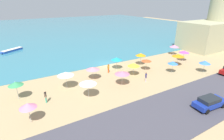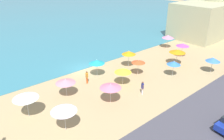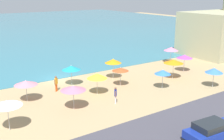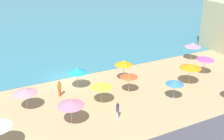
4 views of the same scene
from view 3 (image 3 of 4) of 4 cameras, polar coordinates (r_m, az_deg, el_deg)
The scene contains 16 objects.
ground_plane at distance 34.81m, azimuth -10.74°, elevation -1.83°, with size 160.00×160.00×0.00m, color tan.
beach_umbrella_0 at distance 31.19m, azimuth 1.72°, elevation 0.14°, with size 1.86×1.86×2.21m.
beach_umbrella_1 at distance 25.26m, azimuth -7.89°, elevation -3.66°, with size 2.29×2.29×2.30m.
beach_umbrella_2 at distance 28.76m, azimuth -3.06°, elevation -1.20°, with size 2.10×2.10×2.32m.
beach_umbrella_3 at distance 30.87m, azimuth 10.30°, elevation -0.40°, with size 1.81×1.81×2.21m.
beach_umbrella_4 at distance 32.82m, azimuth 20.04°, elevation -0.08°, with size 1.93×1.93×2.28m.
beach_umbrella_5 at distance 22.63m, azimuth -20.56°, elevation -6.37°, with size 2.27×2.27×2.49m.
beach_umbrella_7 at distance 33.82m, azimuth 0.24°, elevation 1.84°, with size 2.02×2.02×2.54m.
beach_umbrella_9 at distance 31.77m, azimuth -8.30°, elevation 0.45°, with size 2.11×2.11×2.38m.
beach_umbrella_11 at distance 42.30m, azimuth 11.93°, elevation 4.22°, with size 2.12×2.12×2.47m.
beach_umbrella_12 at distance 28.09m, azimuth -17.12°, elevation -2.51°, with size 2.23×2.23×2.17m.
beach_umbrella_13 at distance 34.71m, azimuth 12.40°, elevation 1.73°, with size 2.39×2.39×2.47m.
beach_umbrella_14 at distance 38.13m, azimuth 14.54°, elevation 2.68°, with size 2.09×2.09×2.35m.
bather_0 at distance 30.42m, azimuth -11.29°, elevation -2.57°, with size 0.48×0.39×1.70m.
bather_2 at distance 26.68m, azimuth 0.72°, elevation -4.98°, with size 0.38×0.49×1.63m.
parked_car_1 at distance 21.64m, azimuth 19.67°, elevation -11.44°, with size 4.34×2.15×1.39m.
Camera 3 is at (-12.98, -30.60, 10.36)m, focal length 45.00 mm.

